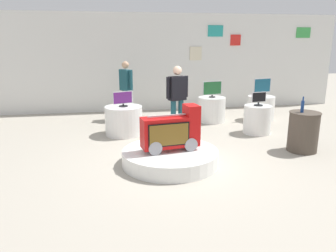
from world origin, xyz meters
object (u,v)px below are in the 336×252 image
at_px(novelty_firetruck_tv, 171,133).
at_px(display_pedestal_center_rear, 212,109).
at_px(tv_on_right_rear, 259,99).
at_px(bottle_on_side_table, 302,106).
at_px(display_pedestal_left_rear, 124,120).
at_px(tv_on_far_right, 262,86).
at_px(main_display_pedestal, 170,157).
at_px(display_pedestal_far_right, 261,108).
at_px(side_table_round, 303,131).
at_px(shopper_browsing_near_truck, 177,97).
at_px(tv_on_left_rear, 123,99).
at_px(tv_on_center_rear, 212,89).
at_px(shopper_browsing_rear, 126,86).
at_px(display_pedestal_right_rear, 257,119).

height_order(novelty_firetruck_tv, display_pedestal_center_rear, novelty_firetruck_tv).
height_order(tv_on_right_rear, bottle_on_side_table, bottle_on_side_table).
bearing_deg(display_pedestal_left_rear, tv_on_far_right, 11.82).
relative_size(main_display_pedestal, display_pedestal_far_right, 2.33).
height_order(tv_on_far_right, side_table_round, tv_on_far_right).
relative_size(display_pedestal_left_rear, shopper_browsing_near_truck, 0.54).
xyz_separation_m(main_display_pedestal, display_pedestal_far_right, (3.18, 2.97, 0.21)).
xyz_separation_m(tv_on_right_rear, display_pedestal_far_right, (0.70, 1.29, -0.52)).
height_order(tv_on_left_rear, side_table_round, tv_on_left_rear).
xyz_separation_m(display_pedestal_center_rear, tv_on_far_right, (1.43, -0.07, 0.63)).
relative_size(display_pedestal_far_right, bottle_on_side_table, 2.38).
relative_size(tv_on_left_rear, tv_on_far_right, 0.84).
relative_size(tv_on_right_rear, tv_on_far_right, 0.68).
bearing_deg(main_display_pedestal, tv_on_center_rear, 60.17).
distance_m(novelty_firetruck_tv, display_pedestal_far_right, 4.34).
height_order(display_pedestal_far_right, shopper_browsing_rear, shopper_browsing_rear).
bearing_deg(side_table_round, display_pedestal_far_right, 82.26).
xyz_separation_m(tv_on_left_rear, side_table_round, (3.55, -1.88, -0.46)).
xyz_separation_m(display_pedestal_right_rear, shopper_browsing_near_truck, (-2.03, -0.11, 0.64)).
bearing_deg(display_pedestal_right_rear, tv_on_left_rear, 171.93).
xyz_separation_m(display_pedestal_right_rear, shopper_browsing_rear, (-3.07, 1.99, 0.63)).
bearing_deg(tv_on_left_rear, main_display_pedestal, -70.85).
bearing_deg(tv_on_far_right, shopper_browsing_rear, 169.29).
height_order(tv_on_center_rear, shopper_browsing_rear, shopper_browsing_rear).
bearing_deg(display_pedestal_far_right, tv_on_far_right, -103.89).
bearing_deg(side_table_round, tv_on_center_rear, 111.09).
xyz_separation_m(side_table_round, shopper_browsing_near_truck, (-2.36, 1.31, 0.56)).
relative_size(tv_on_left_rear, tv_on_right_rear, 1.24).
xyz_separation_m(display_pedestal_left_rear, tv_on_left_rear, (-0.00, -0.00, 0.53)).
distance_m(display_pedestal_left_rear, shopper_browsing_near_truck, 1.47).
bearing_deg(display_pedestal_center_rear, bottle_on_side_table, -70.46).
relative_size(main_display_pedestal, tv_on_right_rear, 4.55).
relative_size(tv_on_far_right, shopper_browsing_near_truck, 0.34).
bearing_deg(bottle_on_side_table, tv_on_left_rear, 151.51).
bearing_deg(tv_on_left_rear, display_pedestal_left_rear, 70.36).
bearing_deg(shopper_browsing_rear, display_pedestal_right_rear, -33.01).
bearing_deg(shopper_browsing_near_truck, tv_on_right_rear, 3.06).
bearing_deg(tv_on_left_rear, tv_on_right_rear, -8.14).
relative_size(display_pedestal_right_rear, side_table_round, 0.84).
bearing_deg(display_pedestal_center_rear, novelty_firetruck_tv, -119.49).
bearing_deg(novelty_firetruck_tv, main_display_pedestal, 170.42).
distance_m(tv_on_right_rear, display_pedestal_far_right, 1.56).
height_order(display_pedestal_center_rear, display_pedestal_far_right, same).
xyz_separation_m(tv_on_left_rear, display_pedestal_center_rear, (2.48, 0.90, -0.53)).
distance_m(tv_on_center_rear, shopper_browsing_rear, 2.42).
height_order(novelty_firetruck_tv, shopper_browsing_near_truck, shopper_browsing_near_truck).
relative_size(tv_on_left_rear, display_pedestal_center_rear, 0.64).
bearing_deg(novelty_firetruck_tv, side_table_round, 5.42).
bearing_deg(tv_on_far_right, main_display_pedestal, -136.97).
xyz_separation_m(display_pedestal_right_rear, side_table_round, (0.33, -1.42, 0.07)).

